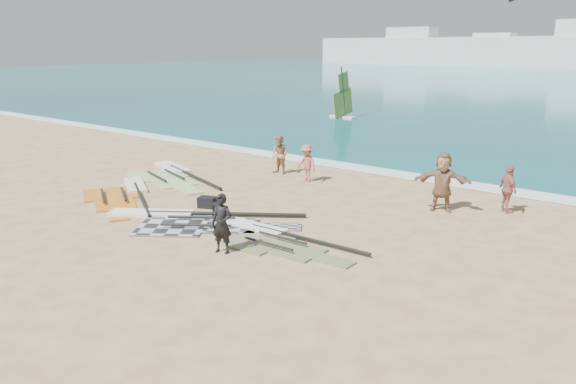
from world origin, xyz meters
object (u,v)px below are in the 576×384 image
Objects in this scene: gear_bag_far at (217,207)px; beachgoer_back at (508,189)px; rig_orange at (272,238)px; beachgoer_right at (442,182)px; rig_red at (125,194)px; gear_bag_near at (207,202)px; rig_green at (172,174)px; person_wetsuit at (222,224)px; beachgoer_left at (280,155)px; beachgoer_mid at (307,163)px; rig_grey at (186,219)px.

beachgoer_back is at bearing 37.94° from gear_bag_far.
beachgoer_right is (2.52, 5.83, 0.95)m from rig_orange.
beachgoer_right reaches higher than beachgoer_back.
beachgoer_back is at bearing 59.84° from rig_red.
beachgoer_right is at bearing 64.96° from rig_orange.
gear_bag_near is 0.57m from gear_bag_far.
rig_green is 13.57m from beachgoer_back.
rig_orange is at bearing 61.04° from person_wetsuit.
rig_green is 11.58m from beachgoer_right.
beachgoer_left is (-2.02, 5.72, 0.71)m from gear_bag_far.
rig_orange is at bearing -4.35° from rig_green.
rig_green is at bearing 168.44° from beachgoer_right.
rig_green is at bearing 153.08° from gear_bag_near.
beachgoer_mid is 0.77× the size of beachgoer_right.
gear_bag_near is 1.34× the size of gear_bag_far.
beachgoer_right is (-1.80, -1.16, 0.20)m from beachgoer_back.
beachgoer_back is (7.58, 7.36, 0.75)m from rig_grey.
person_wetsuit reaches higher than rig_green.
person_wetsuit is at bearing -57.61° from beachgoer_mid.
person_wetsuit is 0.97× the size of beachgoer_left.
gear_bag_near is 0.30× the size of beachgoer_right.
rig_red is at bearing -106.46° from beachgoer_left.
beachgoer_right is (5.79, 6.20, 0.95)m from rig_grey.
rig_red is 7.51m from person_wetsuit.
gear_bag_near is at bearing 162.30° from rig_orange.
gear_bag_far is at bearing 161.03° from rig_orange.
person_wetsuit is 0.81× the size of beachgoer_right.
gear_bag_far is at bearing -8.27° from gear_bag_near.
rig_orange is at bearing -49.05° from beachgoer_left.
gear_bag_far is at bearing -77.01° from beachgoer_mid.
gear_bag_near is 0.38× the size of beachgoer_mid.
beachgoer_left reaches higher than rig_green.
rig_grey is at bearing -77.11° from beachgoer_mid.
rig_green is at bearing 131.09° from person_wetsuit.
gear_bag_near is at bearing 42.50° from rig_red.
person_wetsuit is 9.80m from beachgoer_back.
rig_orange is 1.84m from person_wetsuit.
gear_bag_near is at bearing 77.25° from rig_grey.
gear_bag_far is 4.06m from person_wetsuit.
beachgoer_right is at bearing 75.34° from beachgoer_back.
person_wetsuit is at bearing -133.62° from beachgoer_right.
rig_orange is (3.27, 0.37, -0.00)m from rig_grey.
beachgoer_mid is (-3.56, 6.33, 0.72)m from rig_orange.
rig_red is 11.93× the size of gear_bag_far.
beachgoer_mid is (-0.29, 6.70, 0.72)m from rig_grey.
person_wetsuit reaches higher than beachgoer_back.
beachgoer_left is at bearing 103.67° from person_wetsuit.
beachgoer_back is (13.12, 3.37, 0.75)m from rig_green.
beachgoer_left is (-5.34, 6.75, 0.79)m from rig_orange.
person_wetsuit reaches higher than gear_bag_far.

